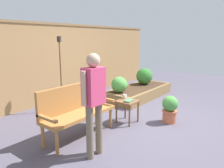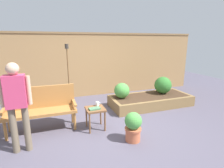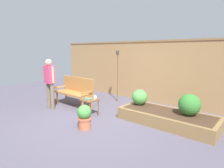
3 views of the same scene
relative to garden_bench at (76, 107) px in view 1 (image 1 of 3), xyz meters
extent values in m
plane|color=#514C5B|center=(1.41, -0.51, -0.54)|extent=(14.00, 14.00, 0.00)
cube|color=#A37A4C|center=(1.41, 2.09, 0.51)|extent=(8.40, 0.10, 2.10)
cube|color=olive|center=(1.41, 2.09, 1.59)|extent=(8.40, 0.14, 0.06)
cylinder|color=#A87038|center=(0.66, 0.08, -0.34)|extent=(0.06, 0.06, 0.40)
cylinder|color=#A87038|center=(0.66, -0.28, -0.34)|extent=(0.06, 0.06, 0.40)
cylinder|color=#A87038|center=(-0.66, 0.08, -0.34)|extent=(0.06, 0.06, 0.40)
cylinder|color=#A87038|center=(-0.66, -0.28, -0.34)|extent=(0.06, 0.06, 0.40)
cube|color=#A87038|center=(0.00, -0.10, -0.11)|extent=(1.44, 0.48, 0.06)
cube|color=#A87038|center=(0.00, 0.11, 0.16)|extent=(1.44, 0.06, 0.48)
cube|color=#A87038|center=(-0.69, -0.10, 0.02)|extent=(0.06, 0.48, 0.04)
cube|color=#A87038|center=(0.69, -0.10, 0.02)|extent=(0.06, 0.48, 0.04)
cylinder|color=brown|center=(1.26, -0.22, -0.32)|extent=(0.04, 0.04, 0.44)
cylinder|color=brown|center=(1.26, -0.55, -0.32)|extent=(0.04, 0.04, 0.44)
cylinder|color=brown|center=(0.93, -0.22, -0.32)|extent=(0.04, 0.04, 0.44)
cylinder|color=brown|center=(0.93, -0.55, -0.32)|extent=(0.04, 0.04, 0.44)
cube|color=brown|center=(1.09, -0.39, -0.08)|extent=(0.40, 0.40, 0.04)
cylinder|color=white|center=(1.17, -0.26, -0.02)|extent=(0.07, 0.07, 0.09)
torus|color=white|center=(1.21, -0.26, -0.02)|extent=(0.07, 0.01, 0.07)
cube|color=#4C7A56|center=(1.07, -0.44, -0.05)|extent=(0.25, 0.16, 0.03)
cylinder|color=#C66642|center=(1.66, -1.09, -0.43)|extent=(0.29, 0.29, 0.23)
cylinder|color=#C66642|center=(1.66, -1.09, -0.30)|extent=(0.32, 0.32, 0.04)
sphere|color=#4C9942|center=(1.66, -1.09, -0.13)|extent=(0.33, 0.33, 0.33)
cube|color=olive|center=(3.00, 0.01, -0.39)|extent=(2.40, 0.09, 0.30)
cube|color=olive|center=(3.00, 0.92, -0.39)|extent=(2.40, 0.09, 0.30)
cube|color=olive|center=(1.85, 0.47, -0.39)|extent=(0.09, 0.82, 0.30)
cube|color=olive|center=(4.16, 0.47, -0.39)|extent=(0.09, 0.82, 0.30)
cube|color=#422D1E|center=(3.00, 0.47, -0.39)|extent=(2.22, 0.82, 0.30)
cylinder|color=brown|center=(2.12, 0.58, -0.21)|extent=(0.04, 0.04, 0.06)
sphere|color=#4C9942|center=(2.12, 0.58, -0.03)|extent=(0.43, 0.43, 0.43)
cylinder|color=brown|center=(3.49, 0.58, -0.21)|extent=(0.04, 0.04, 0.06)
sphere|color=#33752D|center=(3.49, 0.58, 0.01)|extent=(0.52, 0.52, 0.52)
cylinder|color=brown|center=(0.73, 1.30, 0.29)|extent=(0.03, 0.03, 1.67)
cylinder|color=#332D28|center=(0.73, 1.30, 1.19)|extent=(0.10, 0.10, 0.13)
cylinder|color=#70604C|center=(-0.21, -0.74, -0.13)|extent=(0.11, 0.11, 0.82)
cylinder|color=#70604C|center=(-0.41, -0.74, -0.13)|extent=(0.11, 0.11, 0.82)
cube|color=#D13D66|center=(-0.31, -0.74, 0.55)|extent=(0.32, 0.20, 0.54)
cylinder|color=tan|center=(-0.11, -0.74, 0.55)|extent=(0.07, 0.07, 0.49)
cylinder|color=tan|center=(-0.51, -0.74, 0.55)|extent=(0.07, 0.07, 0.49)
sphere|color=tan|center=(-0.31, -0.74, 0.92)|extent=(0.20, 0.20, 0.20)
camera|label=1|loc=(-2.53, -2.81, 1.22)|focal=34.65mm
camera|label=2|loc=(0.24, -3.85, 1.34)|focal=28.28mm
camera|label=3|loc=(4.87, -3.89, 1.29)|focal=30.40mm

